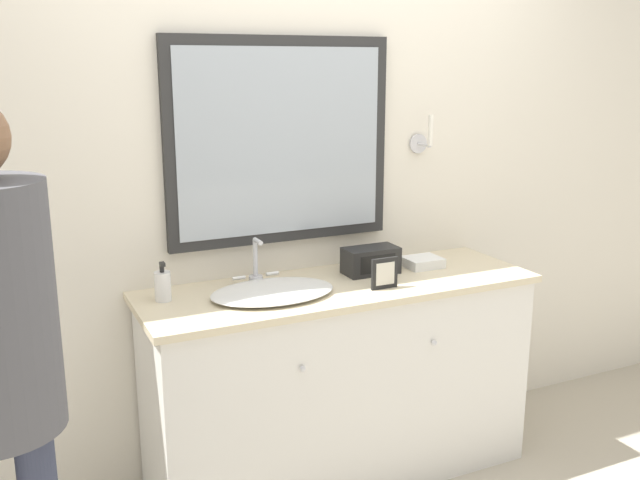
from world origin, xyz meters
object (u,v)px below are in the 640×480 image
(soap_bottle, at_px, (163,286))
(picture_frame, at_px, (385,273))
(appliance_box, at_px, (371,260))
(sink_basin, at_px, (272,291))

(soap_bottle, relative_size, picture_frame, 1.21)
(appliance_box, relative_size, picture_frame, 1.84)
(soap_bottle, xyz_separation_m, picture_frame, (0.86, -0.24, 0.00))
(appliance_box, bearing_deg, soap_bottle, 178.73)
(appliance_box, height_order, picture_frame, picture_frame)
(sink_basin, height_order, appliance_box, sink_basin)
(sink_basin, relative_size, soap_bottle, 3.21)
(soap_bottle, bearing_deg, picture_frame, -15.41)
(sink_basin, bearing_deg, soap_bottle, 163.81)
(soap_bottle, height_order, appliance_box, soap_bottle)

